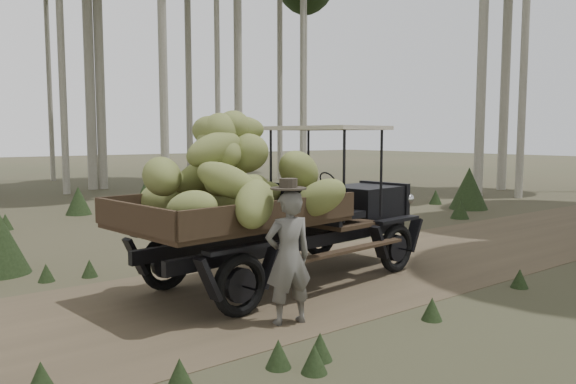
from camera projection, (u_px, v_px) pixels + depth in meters
name	position (u px, v px, depth m)	size (l,w,h in m)	color
ground	(293.00, 284.00, 8.94)	(120.00, 120.00, 0.00)	#473D2B
dirt_track	(293.00, 284.00, 8.94)	(70.00, 4.00, 0.01)	brown
banana_truck	(258.00, 186.00, 8.57)	(5.68, 3.11, 2.76)	black
farmer	(288.00, 256.00, 7.00)	(0.69, 0.54, 1.84)	#5D5B55
undergrowth	(405.00, 276.00, 7.29)	(24.34, 22.12, 1.35)	#233319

